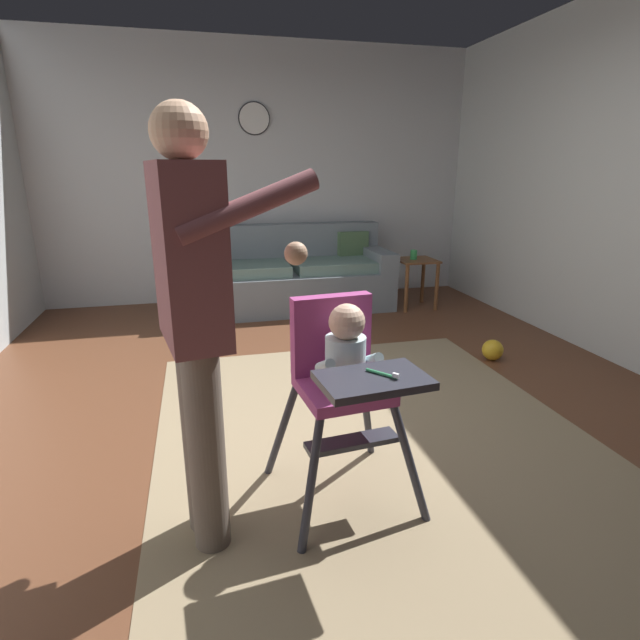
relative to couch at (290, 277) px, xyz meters
The scene contains 10 objects.
ground 2.55m from the couch, 94.84° to the right, with size 6.29×7.59×0.10m, color brown.
wall_far 1.17m from the couch, 112.23° to the left, with size 5.49×0.06×2.72m, color silver.
area_rug 2.84m from the couch, 90.81° to the right, with size 2.37×2.90×0.01m, color #907C5D.
couch is the anchor object (origin of this frame).
high_chair 3.28m from the couch, 96.33° to the right, with size 0.66×0.77×0.92m.
adult_standing 3.54m from the couch, 105.79° to the right, with size 0.57×0.50×1.65m.
toy_ball 2.30m from the couch, 56.84° to the right, with size 0.16×0.16×0.16m, color gold.
side_table 1.34m from the couch, 14.46° to the right, with size 0.40×0.40×0.52m.
sippy_cup 1.33m from the couch, 14.84° to the right, with size 0.07×0.07×0.10m, color green.
wall_clock 1.70m from the couch, 119.21° to the left, with size 0.33×0.04×0.33m.
Camera 1 is at (-0.70, -2.61, 1.44)m, focal length 27.76 mm.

